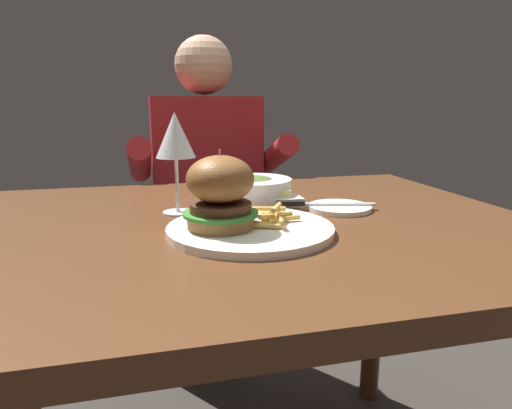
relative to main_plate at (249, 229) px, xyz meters
name	(u,v)px	position (x,y,z in m)	size (l,w,h in m)	color
dining_table	(241,267)	(0.00, 0.08, -0.10)	(1.15, 0.88, 0.74)	#56331C
main_plate	(249,229)	(0.00, 0.00, 0.00)	(0.29, 0.29, 0.01)	white
burger_sandwich	(220,192)	(-0.05, 0.00, 0.07)	(0.13, 0.13, 0.13)	#9E6B38
fries_pile	(273,217)	(0.05, 0.01, 0.02)	(0.11, 0.12, 0.03)	#E0B251
wine_glass	(175,137)	(-0.11, 0.18, 0.15)	(0.08, 0.08, 0.21)	silver
bread_plate	(340,208)	(0.23, 0.12, 0.00)	(0.13, 0.13, 0.01)	white
table_knife	(316,204)	(0.18, 0.13, 0.01)	(0.21, 0.07, 0.01)	silver
butter_dish	(284,201)	(0.12, 0.19, 0.00)	(0.08, 0.06, 0.04)	white
soup_bowl	(254,189)	(0.07, 0.25, 0.02)	(0.17, 0.17, 0.06)	white
diner_person	(207,218)	(0.04, 0.80, -0.18)	(0.51, 0.36, 1.18)	#282833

